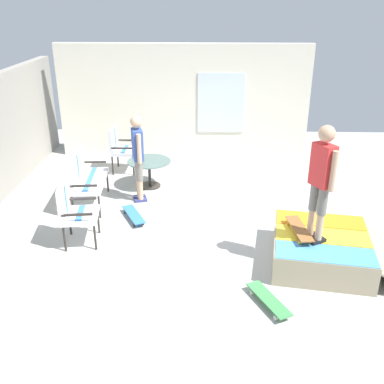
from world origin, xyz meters
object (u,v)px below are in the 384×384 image
at_px(patio_bench, 83,174).
at_px(patio_table, 149,168).
at_px(skateboard_on_ramp, 299,229).
at_px(skateboard_spare, 269,300).
at_px(patio_chair_near_house, 119,145).
at_px(skateboard_by_bench, 134,215).
at_px(patio_chair_by_wall, 72,208).
at_px(person_skater, 321,176).
at_px(person_watching, 138,152).
at_px(skate_ramp, 323,249).

height_order(patio_bench, patio_table, patio_bench).
distance_m(patio_table, skateboard_on_ramp, 3.77).
bearing_deg(skateboard_spare, patio_bench, 46.84).
relative_size(patio_chair_near_house, skateboard_by_bench, 1.27).
distance_m(patio_chair_by_wall, person_skater, 3.81).
xyz_separation_m(patio_bench, skateboard_spare, (-2.94, -3.13, -0.53)).
height_order(patio_table, person_watching, person_watching).
bearing_deg(person_watching, skateboard_on_ramp, -127.94).
bearing_deg(patio_bench, person_skater, -117.42).
distance_m(patio_bench, patio_chair_by_wall, 1.45).
relative_size(skate_ramp, person_watching, 1.30).
xyz_separation_m(person_watching, person_skater, (-2.24, -2.86, 0.46)).
height_order(patio_chair_by_wall, person_skater, person_skater).
xyz_separation_m(patio_chair_near_house, person_watching, (-1.56, -0.66, 0.37)).
xyz_separation_m(patio_table, person_watching, (-0.67, 0.11, 0.58)).
relative_size(patio_bench, skateboard_by_bench, 1.60).
height_order(patio_chair_near_house, person_skater, person_skater).
bearing_deg(skateboard_on_ramp, skate_ramp, -95.01).
relative_size(person_skater, skateboard_by_bench, 2.11).
bearing_deg(patio_table, skateboard_spare, -152.42).
distance_m(skate_ramp, patio_chair_near_house, 5.24).
xyz_separation_m(skate_ramp, patio_chair_by_wall, (0.45, 3.86, 0.39)).
distance_m(skate_ramp, patio_chair_by_wall, 3.91).
distance_m(patio_bench, patio_chair_near_house, 1.83).
bearing_deg(patio_bench, patio_chair_near_house, -10.89).
bearing_deg(person_watching, person_skater, -128.15).
bearing_deg(skateboard_on_ramp, skateboard_by_bench, 64.83).
distance_m(patio_chair_by_wall, skateboard_on_ramp, 3.51).
xyz_separation_m(skate_ramp, person_watching, (2.12, 3.05, 0.76)).
relative_size(patio_chair_near_house, patio_chair_by_wall, 1.00).
distance_m(person_watching, person_skater, 3.66).
xyz_separation_m(patio_table, skateboard_on_ramp, (-2.76, -2.56, 0.13)).
bearing_deg(skate_ramp, patio_chair_by_wall, 83.39).
distance_m(patio_chair_near_house, person_skater, 5.25).
xyz_separation_m(patio_chair_near_house, person_skater, (-3.80, -3.52, 0.83)).
bearing_deg(patio_chair_near_house, person_skater, -137.21).
bearing_deg(skateboard_spare, patio_chair_by_wall, 62.84).
bearing_deg(patio_bench, skate_ramp, -114.84).
xyz_separation_m(patio_bench, patio_table, (0.91, -1.12, -0.21)).
relative_size(person_skater, skateboard_spare, 2.11).
distance_m(person_watching, skateboard_by_bench, 1.22).
bearing_deg(person_skater, patio_table, 43.25).
xyz_separation_m(skate_ramp, patio_bench, (1.88, 4.06, 0.39)).
relative_size(skate_ramp, person_skater, 1.29).
relative_size(patio_bench, person_watching, 0.77).
xyz_separation_m(person_skater, skateboard_by_bench, (1.42, 2.86, -1.36)).
distance_m(person_watching, skateboard_spare, 3.93).
height_order(patio_chair_near_house, person_watching, person_watching).
xyz_separation_m(patio_table, person_skater, (-2.92, -2.74, 1.04)).
distance_m(patio_chair_by_wall, patio_table, 2.53).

